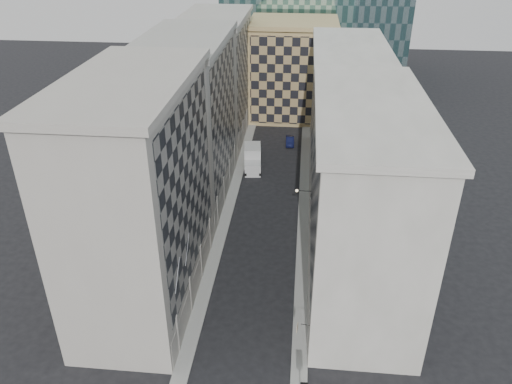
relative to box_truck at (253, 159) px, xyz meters
The scene contains 14 objects.
ground 42.51m from the box_truck, 85.64° to the right, with size 260.00×260.00×0.00m, color black.
sidewalk_west 12.61m from the box_truck, 99.28° to the right, with size 1.50×100.00×0.15m, color gray.
sidewalk_east 15.06m from the box_truck, 55.55° to the right, with size 1.50×100.00×0.15m, color gray.
bldg_left_a 33.88m from the box_truck, 103.71° to the right, with size 10.80×22.80×23.70m.
bldg_left_b 15.56m from the box_truck, 129.25° to the right, with size 10.80×22.80×22.70m.
bldg_left_c 17.45m from the box_truck, 121.18° to the left, with size 10.80×22.80×21.70m.
bldg_right_a 32.02m from the box_truck, 62.72° to the right, with size 10.80×26.80×20.70m.
bldg_right_b 16.39m from the box_truck, ahead, with size 10.80×28.80×19.70m.
tan_block 27.24m from the box_truck, 78.42° to the left, with size 16.80×14.80×18.80m.
flagpoles_left 37.03m from the box_truck, 94.20° to the right, with size 0.10×6.33×2.33m.
bracket_lamp 20.42m from the box_truck, 67.49° to the right, with size 1.98×0.36×0.36m.
box_truck is the anchor object (origin of this frame).
dark_car 11.63m from the box_truck, 60.73° to the left, with size 1.45×4.16×1.37m, color #0E1236.
shop_sign 40.27m from the box_truck, 78.24° to the right, with size 1.17×0.70×0.77m.
Camera 1 is at (4.47, -30.17, 35.84)m, focal length 35.00 mm.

